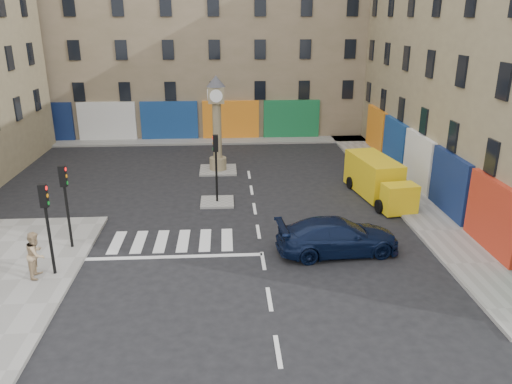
{
  "coord_description": "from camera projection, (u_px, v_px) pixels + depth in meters",
  "views": [
    {
      "loc": [
        -1.47,
        -17.72,
        9.76
      ],
      "look_at": [
        -0.11,
        4.05,
        2.0
      ],
      "focal_mm": 35.0,
      "sensor_mm": 36.0,
      "label": 1
    }
  ],
  "objects": [
    {
      "name": "sidewalk_far",
      "position": [
        195.0,
        141.0,
        40.64
      ],
      "size": [
        32.0,
        2.4,
        0.15
      ],
      "primitive_type": "cube",
      "color": "gray",
      "rests_on": "ground"
    },
    {
      "name": "island_near",
      "position": [
        217.0,
        202.0,
        27.41
      ],
      "size": [
        1.8,
        1.8,
        0.12
      ],
      "primitive_type": "cube",
      "color": "gray",
      "rests_on": "ground"
    },
    {
      "name": "island_far",
      "position": [
        218.0,
        170.0,
        33.05
      ],
      "size": [
        2.4,
        2.4,
        0.12
      ],
      "primitive_type": "cube",
      "color": "gray",
      "rests_on": "ground"
    },
    {
      "name": "clock_pillar",
      "position": [
        217.0,
        118.0,
        31.87
      ],
      "size": [
        1.2,
        1.2,
        6.1
      ],
      "color": "#90825E",
      "rests_on": "island_far"
    },
    {
      "name": "ground",
      "position": [
        265.0,
        272.0,
        20.02
      ],
      "size": [
        120.0,
        120.0,
        0.0
      ],
      "primitive_type": "plane",
      "color": "black",
      "rests_on": "ground"
    },
    {
      "name": "building_far",
      "position": [
        194.0,
        30.0,
        43.27
      ],
      "size": [
        32.0,
        10.0,
        17.0
      ],
      "primitive_type": "cube",
      "color": "#89745B",
      "rests_on": "ground"
    },
    {
      "name": "pedestrian_tan",
      "position": [
        36.0,
        254.0,
        19.15
      ],
      "size": [
        0.72,
        0.91,
        1.86
      ],
      "primitive_type": "imported",
      "rotation": [
        0.0,
        0.0,
        1.58
      ],
      "color": "tan",
      "rests_on": "sidewalk_left"
    },
    {
      "name": "traffic_light_island",
      "position": [
        216.0,
        158.0,
        26.56
      ],
      "size": [
        0.28,
        0.22,
        3.7
      ],
      "color": "black",
      "rests_on": "island_near"
    },
    {
      "name": "traffic_light_left_near",
      "position": [
        46.0,
        215.0,
        18.84
      ],
      "size": [
        0.28,
        0.22,
        3.7
      ],
      "color": "black",
      "rests_on": "sidewalk_left"
    },
    {
      "name": "yellow_van",
      "position": [
        378.0,
        179.0,
        27.98
      ],
      "size": [
        2.68,
        6.12,
        2.15
      ],
      "rotation": [
        0.0,
        0.0,
        0.15
      ],
      "color": "yellow",
      "rests_on": "ground"
    },
    {
      "name": "navy_sedan",
      "position": [
        338.0,
        236.0,
        21.46
      ],
      "size": [
        5.48,
        2.63,
        1.54
      ],
      "primitive_type": "imported",
      "rotation": [
        0.0,
        0.0,
        1.66
      ],
      "color": "black",
      "rests_on": "ground"
    },
    {
      "name": "sidewalk_right",
      "position": [
        396.0,
        186.0,
        29.91
      ],
      "size": [
        2.6,
        30.0,
        0.15
      ],
      "primitive_type": "cube",
      "color": "gray",
      "rests_on": "ground"
    },
    {
      "name": "traffic_light_left_far",
      "position": [
        65.0,
        194.0,
        21.1
      ],
      "size": [
        0.28,
        0.22,
        3.7
      ],
      "color": "black",
      "rests_on": "sidewalk_left"
    }
  ]
}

